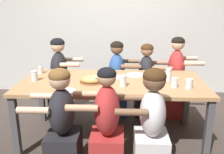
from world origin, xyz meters
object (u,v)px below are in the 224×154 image
object	(u,v)px
empty_plate_c	(114,77)
diner_far_left	(60,79)
diner_near_midleft	(62,129)
drinking_glass_e	(174,83)
diner_near_center	(107,131)
drinking_glass_c	(168,75)
cocktail_glass_blue	(41,70)
diner_far_right	(175,81)
empty_plate_a	(67,91)
diner_near_midright	(151,130)
empty_plate_b	(135,75)
drinking_glass_d	(34,76)
drinking_glass_b	(189,84)
pizza_board_main	(92,79)
drinking_glass_a	(123,82)
diner_far_midright	(146,84)
diner_far_center	(117,82)

from	to	relation	value
empty_plate_c	diner_far_left	world-z (taller)	diner_far_left
empty_plate_c	diner_near_midleft	xyz separation A→B (m)	(-0.47, -0.88, -0.27)
drinking_glass_e	diner_near_center	world-z (taller)	diner_near_center
empty_plate_c	drinking_glass_c	bearing A→B (deg)	-7.10
diner_near_center	diner_far_left	distance (m)	1.68
empty_plate_c	cocktail_glass_blue	distance (m)	1.00
empty_plate_c	diner_near_center	world-z (taller)	diner_near_center
diner_far_right	diner_near_midleft	bearing A→B (deg)	-42.85
empty_plate_a	diner_near_midright	world-z (taller)	diner_near_midright
empty_plate_b	diner_far_right	world-z (taller)	diner_far_right
empty_plate_b	drinking_glass_d	distance (m)	1.26
drinking_glass_b	diner_far_left	size ratio (longest dim) A/B	0.09
drinking_glass_d	empty_plate_a	bearing A→B (deg)	-37.04
empty_plate_c	diner_near_midright	xyz separation A→B (m)	(0.38, -0.88, -0.25)
drinking_glass_b	diner_near_midleft	distance (m)	1.43
empty_plate_b	diner_near_midleft	world-z (taller)	diner_near_midleft
empty_plate_b	drinking_glass_b	distance (m)	0.75
empty_plate_c	drinking_glass_b	xyz separation A→B (m)	(0.84, -0.38, 0.04)
drinking_glass_e	diner_near_midleft	size ratio (longest dim) A/B	0.10
pizza_board_main	empty_plate_b	world-z (taller)	pizza_board_main
drinking_glass_a	diner_far_left	xyz separation A→B (m)	(-0.96, 0.93, -0.28)
cocktail_glass_blue	diner_near_midleft	distance (m)	1.19
drinking_glass_b	pizza_board_main	bearing A→B (deg)	170.77
empty_plate_b	diner_near_center	world-z (taller)	diner_near_center
empty_plate_c	diner_far_left	xyz separation A→B (m)	(-0.85, 0.59, -0.23)
empty_plate_b	drinking_glass_a	distance (m)	0.48
empty_plate_c	diner_far_midright	world-z (taller)	diner_far_midright
empty_plate_b	diner_near_midleft	size ratio (longest dim) A/B	0.21
drinking_glass_b	diner_near_midright	bearing A→B (deg)	-131.82
drinking_glass_a	diner_far_center	bearing A→B (deg)	95.40
empty_plate_a	diner_far_left	bearing A→B (deg)	108.03
empty_plate_a	empty_plate_b	world-z (taller)	same
drinking_glass_b	drinking_glass_c	world-z (taller)	drinking_glass_c
pizza_board_main	diner_near_midleft	bearing A→B (deg)	-106.79
empty_plate_a	diner_far_left	size ratio (longest dim) A/B	0.16
empty_plate_b	cocktail_glass_blue	distance (m)	1.26
empty_plate_a	diner_far_midright	size ratio (longest dim) A/B	0.17
empty_plate_a	diner_far_center	bearing A→B (deg)	65.71
pizza_board_main	empty_plate_b	xyz separation A→B (m)	(0.53, 0.31, -0.03)
diner_far_left	diner_near_midleft	world-z (taller)	diner_far_left
drinking_glass_b	drinking_glass_e	world-z (taller)	drinking_glass_e
pizza_board_main	diner_far_right	distance (m)	1.43
cocktail_glass_blue	drinking_glass_e	world-z (taller)	cocktail_glass_blue
empty_plate_a	diner_near_center	world-z (taller)	diner_near_center
pizza_board_main	drinking_glass_e	xyz separation A→B (m)	(0.94, -0.15, 0.02)
diner_far_midright	diner_far_right	bearing A→B (deg)	90.00
drinking_glass_d	pizza_board_main	bearing A→B (deg)	-2.02
diner_far_right	drinking_glass_e	bearing A→B (deg)	-13.10
diner_far_center	diner_near_midright	size ratio (longest dim) A/B	1.01
diner_near_center	diner_far_midright	size ratio (longest dim) A/B	1.02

